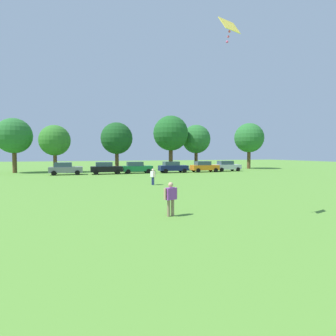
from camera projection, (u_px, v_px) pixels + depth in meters
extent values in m
plane|color=#568C33|center=(109.00, 183.00, 27.38)|extent=(160.00, 160.00, 0.00)
cylinder|color=#8C7259|center=(169.00, 208.00, 13.05)|extent=(0.15, 0.15, 0.78)
cylinder|color=#8C7259|center=(173.00, 208.00, 13.19)|extent=(0.15, 0.15, 0.78)
cube|color=purple|center=(171.00, 194.00, 13.09)|extent=(0.59, 0.45, 0.55)
cylinder|color=tan|center=(165.00, 194.00, 12.89)|extent=(0.11, 0.11, 0.52)
cylinder|color=tan|center=(176.00, 193.00, 13.28)|extent=(0.11, 0.11, 0.52)
sphere|color=tan|center=(171.00, 185.00, 13.06)|extent=(0.24, 0.24, 0.24)
cylinder|color=navy|center=(153.00, 181.00, 25.85)|extent=(0.14, 0.14, 0.74)
cylinder|color=navy|center=(152.00, 181.00, 26.04)|extent=(0.14, 0.14, 0.74)
cube|color=white|center=(153.00, 174.00, 25.91)|extent=(0.40, 0.55, 0.52)
cylinder|color=beige|center=(155.00, 174.00, 25.66)|extent=(0.11, 0.11, 0.49)
cylinder|color=beige|center=(151.00, 174.00, 26.17)|extent=(0.11, 0.11, 0.49)
sphere|color=beige|center=(153.00, 170.00, 25.89)|extent=(0.23, 0.23, 0.23)
cube|color=yellow|center=(229.00, 25.00, 11.86)|extent=(1.05, 0.73, 0.61)
sphere|color=#F24C8C|center=(229.00, 31.00, 11.87)|extent=(0.10, 0.10, 0.10)
sphere|color=#F24C8C|center=(228.00, 37.00, 11.87)|extent=(0.10, 0.10, 0.10)
sphere|color=#F24C8C|center=(227.00, 42.00, 11.87)|extent=(0.10, 0.10, 0.10)
cube|color=slate|center=(66.00, 170.00, 37.94)|extent=(4.30, 1.80, 0.76)
cube|color=#334756|center=(63.00, 165.00, 37.80)|extent=(2.24, 1.58, 0.60)
cylinder|color=black|center=(77.00, 172.00, 39.26)|extent=(0.64, 0.22, 0.64)
cylinder|color=black|center=(77.00, 173.00, 37.54)|extent=(0.64, 0.22, 0.64)
cylinder|color=black|center=(55.00, 172.00, 38.38)|extent=(0.64, 0.22, 0.64)
cylinder|color=black|center=(54.00, 173.00, 36.67)|extent=(0.64, 0.22, 0.64)
cube|color=black|center=(106.00, 169.00, 39.29)|extent=(4.30, 1.80, 0.76)
cube|color=#334756|center=(104.00, 164.00, 39.15)|extent=(2.24, 1.58, 0.60)
cylinder|color=black|center=(116.00, 171.00, 40.60)|extent=(0.64, 0.22, 0.64)
cylinder|color=black|center=(118.00, 172.00, 38.89)|extent=(0.64, 0.22, 0.64)
cylinder|color=black|center=(95.00, 172.00, 39.73)|extent=(0.64, 0.22, 0.64)
cylinder|color=black|center=(96.00, 172.00, 38.02)|extent=(0.64, 0.22, 0.64)
cube|color=#196B38|center=(137.00, 168.00, 40.95)|extent=(4.30, 1.80, 0.76)
cube|color=#334756|center=(135.00, 164.00, 40.81)|extent=(2.24, 1.58, 0.60)
cylinder|color=black|center=(146.00, 170.00, 42.26)|extent=(0.64, 0.22, 0.64)
cylinder|color=black|center=(149.00, 171.00, 40.54)|extent=(0.64, 0.22, 0.64)
cylinder|color=black|center=(126.00, 171.00, 41.39)|extent=(0.64, 0.22, 0.64)
cylinder|color=black|center=(128.00, 172.00, 39.67)|extent=(0.64, 0.22, 0.64)
cube|color=#141E4C|center=(173.00, 168.00, 42.16)|extent=(4.30, 1.80, 0.76)
cube|color=#334756|center=(171.00, 163.00, 42.02)|extent=(2.24, 1.58, 0.60)
cylinder|color=black|center=(180.00, 170.00, 43.48)|extent=(0.64, 0.22, 0.64)
cylinder|color=black|center=(184.00, 171.00, 41.76)|extent=(0.64, 0.22, 0.64)
cylinder|color=black|center=(162.00, 170.00, 42.60)|extent=(0.64, 0.22, 0.64)
cylinder|color=black|center=(166.00, 171.00, 40.89)|extent=(0.64, 0.22, 0.64)
cube|color=orange|center=(205.00, 167.00, 43.63)|extent=(4.30, 1.80, 0.76)
cube|color=#334756|center=(203.00, 163.00, 43.49)|extent=(2.24, 1.58, 0.60)
cylinder|color=black|center=(211.00, 169.00, 44.94)|extent=(0.64, 0.22, 0.64)
cylinder|color=black|center=(216.00, 170.00, 43.23)|extent=(0.64, 0.22, 0.64)
cylinder|color=black|center=(194.00, 170.00, 44.07)|extent=(0.64, 0.22, 0.64)
cylinder|color=black|center=(198.00, 170.00, 42.35)|extent=(0.64, 0.22, 0.64)
cube|color=silver|center=(227.00, 167.00, 45.62)|extent=(4.30, 1.80, 0.76)
cube|color=#334756|center=(225.00, 163.00, 45.48)|extent=(2.24, 1.58, 0.60)
cylinder|color=black|center=(232.00, 169.00, 46.94)|extent=(0.64, 0.22, 0.64)
cylinder|color=black|center=(238.00, 169.00, 45.22)|extent=(0.64, 0.22, 0.64)
cylinder|color=black|center=(216.00, 169.00, 46.06)|extent=(0.64, 0.22, 0.64)
cylinder|color=black|center=(222.00, 170.00, 44.35)|extent=(0.64, 0.22, 0.64)
cylinder|color=brown|center=(15.00, 162.00, 41.61)|extent=(0.61, 0.61, 3.29)
sphere|color=#286B2D|center=(14.00, 136.00, 41.40)|extent=(5.19, 5.19, 5.19)
cylinder|color=brown|center=(55.00, 163.00, 42.35)|extent=(0.53, 0.53, 2.90)
sphere|color=#337528|center=(55.00, 140.00, 42.17)|extent=(4.59, 4.59, 4.59)
cylinder|color=brown|center=(117.00, 162.00, 44.35)|extent=(0.58, 0.58, 3.15)
sphere|color=#194C1E|center=(117.00, 138.00, 44.16)|extent=(4.97, 4.97, 4.97)
cylinder|color=brown|center=(171.00, 159.00, 48.53)|extent=(0.70, 0.70, 3.80)
sphere|color=#1E5B23|center=(171.00, 133.00, 48.29)|extent=(6.00, 6.00, 6.00)
cylinder|color=brown|center=(196.00, 160.00, 51.52)|extent=(0.60, 0.60, 3.28)
sphere|color=#286B2D|center=(196.00, 139.00, 51.31)|extent=(5.18, 5.18, 5.18)
cylinder|color=brown|center=(249.00, 159.00, 53.07)|extent=(0.64, 0.64, 3.48)
sphere|color=#286B2D|center=(249.00, 138.00, 52.85)|extent=(5.49, 5.49, 5.49)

